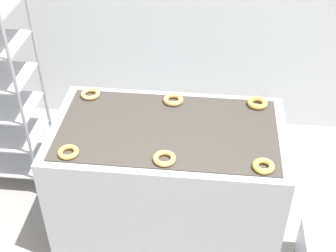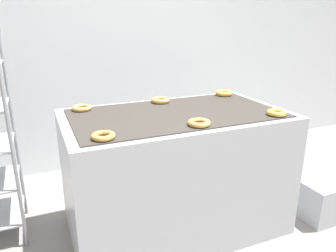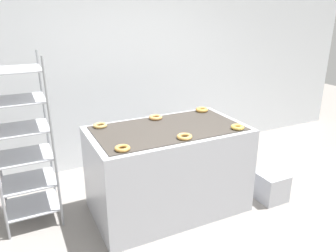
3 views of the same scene
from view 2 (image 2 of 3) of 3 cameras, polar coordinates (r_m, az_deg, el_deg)
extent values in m
cube|color=silver|center=(3.59, -8.17, 15.34)|extent=(8.00, 0.05, 2.80)
cube|color=#A8AAB2|center=(2.51, 1.34, -8.04)|extent=(1.59, 0.91, 0.92)
cube|color=#38332D|center=(2.34, 1.43, 2.26)|extent=(1.46, 0.80, 0.01)
cube|color=#262628|center=(2.32, 15.68, -6.00)|extent=(0.12, 0.07, 0.10)
cylinder|color=gray|center=(2.35, -25.81, -1.57)|extent=(0.02, 0.02, 1.70)
cylinder|color=gray|center=(2.79, -25.52, 1.38)|extent=(0.02, 0.02, 1.70)
cube|color=#A8AAB2|center=(3.02, 24.39, -11.39)|extent=(0.30, 0.38, 0.32)
torus|color=gold|center=(1.86, -11.21, -1.70)|extent=(0.13, 0.13, 0.03)
torus|color=tan|center=(2.06, 5.44, 0.55)|extent=(0.14, 0.14, 0.03)
torus|color=gold|center=(2.39, 18.41, 2.21)|extent=(0.13, 0.13, 0.04)
torus|color=tan|center=(2.48, -14.80, 3.07)|extent=(0.14, 0.14, 0.03)
torus|color=tan|center=(2.62, -1.33, 4.52)|extent=(0.15, 0.15, 0.04)
torus|color=gold|center=(2.90, 9.73, 5.66)|extent=(0.15, 0.15, 0.04)
camera|label=1|loc=(1.80, 104.93, 43.73)|focal=50.00mm
camera|label=3|loc=(1.00, -172.99, 11.15)|focal=35.00mm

